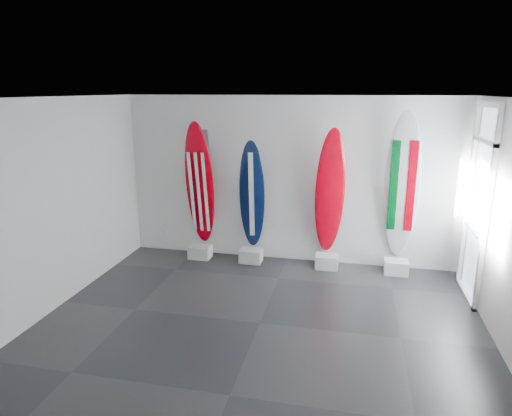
% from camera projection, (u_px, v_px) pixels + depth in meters
% --- Properties ---
extents(floor, '(6.00, 6.00, 0.00)m').
position_uv_depth(floor, '(260.00, 323.00, 6.17)').
color(floor, black).
rests_on(floor, ground).
extents(ceiling, '(6.00, 6.00, 0.00)m').
position_uv_depth(ceiling, '(260.00, 98.00, 5.41)').
color(ceiling, white).
rests_on(ceiling, wall_back).
extents(wall_back, '(6.00, 0.00, 6.00)m').
position_uv_depth(wall_back, '(288.00, 180.00, 8.15)').
color(wall_back, silver).
rests_on(wall_back, ground).
extents(wall_front, '(6.00, 0.00, 6.00)m').
position_uv_depth(wall_front, '(193.00, 306.00, 3.43)').
color(wall_front, silver).
rests_on(wall_front, ground).
extents(wall_left, '(0.00, 5.00, 5.00)m').
position_uv_depth(wall_left, '(54.00, 205.00, 6.40)').
color(wall_left, silver).
rests_on(wall_left, ground).
extents(display_block_usa, '(0.40, 0.30, 0.24)m').
position_uv_depth(display_block_usa, '(200.00, 252.00, 8.53)').
color(display_block_usa, silver).
rests_on(display_block_usa, floor).
extents(surfboard_usa, '(0.53, 0.45, 2.34)m').
position_uv_depth(surfboard_usa, '(200.00, 184.00, 8.30)').
color(surfboard_usa, '#9A000C').
rests_on(surfboard_usa, display_block_usa).
extents(display_block_navy, '(0.40, 0.30, 0.24)m').
position_uv_depth(display_block_navy, '(251.00, 256.00, 8.33)').
color(display_block_navy, silver).
rests_on(display_block_navy, floor).
extents(surfboard_navy, '(0.48, 0.39, 2.02)m').
position_uv_depth(surfboard_navy, '(252.00, 195.00, 8.14)').
color(surfboard_navy, black).
rests_on(surfboard_navy, display_block_navy).
extents(display_block_swiss, '(0.40, 0.30, 0.24)m').
position_uv_depth(display_block_swiss, '(327.00, 262.00, 8.04)').
color(display_block_swiss, silver).
rests_on(display_block_swiss, floor).
extents(surfboard_swiss, '(0.59, 0.51, 2.26)m').
position_uv_depth(surfboard_swiss, '(330.00, 192.00, 7.82)').
color(surfboard_swiss, '#9A000C').
rests_on(surfboard_swiss, display_block_swiss).
extents(display_block_italy, '(0.40, 0.30, 0.24)m').
position_uv_depth(display_block_italy, '(396.00, 267.00, 7.80)').
color(display_block_italy, silver).
rests_on(display_block_italy, floor).
extents(surfboard_italy, '(0.63, 0.48, 2.57)m').
position_uv_depth(surfboard_italy, '(402.00, 187.00, 7.54)').
color(surfboard_italy, silver).
rests_on(surfboard_italy, display_block_italy).
extents(wall_outlet, '(0.09, 0.02, 0.13)m').
position_uv_depth(wall_outlet, '(164.00, 233.00, 8.93)').
color(wall_outlet, silver).
rests_on(wall_outlet, wall_back).
extents(glass_door, '(0.12, 1.16, 2.85)m').
position_uv_depth(glass_door, '(478.00, 206.00, 6.66)').
color(glass_door, white).
rests_on(glass_door, floor).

